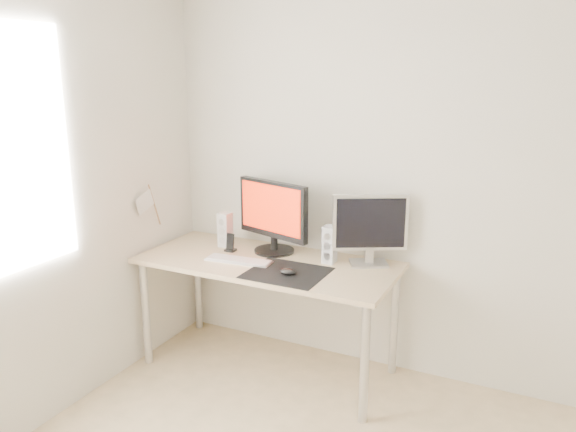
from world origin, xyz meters
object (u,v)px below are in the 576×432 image
(speaker_right, at_px, (330,245))
(speaker_left, at_px, (225,230))
(main_monitor, at_px, (273,214))
(phone_dock, at_px, (230,246))
(mouse, at_px, (288,272))
(desk, at_px, (267,272))
(keyboard, at_px, (239,260))
(second_monitor, at_px, (370,226))

(speaker_right, bearing_deg, speaker_left, 179.97)
(main_monitor, xyz_separation_m, phone_dock, (-0.26, -0.10, -0.22))
(mouse, height_order, speaker_right, speaker_right)
(main_monitor, height_order, speaker_right, main_monitor)
(mouse, bearing_deg, desk, 142.15)
(speaker_left, distance_m, keyboard, 0.35)
(speaker_right, relative_size, phone_dock, 1.94)
(speaker_left, bearing_deg, keyboard, -43.66)
(keyboard, distance_m, phone_dock, 0.22)
(desk, distance_m, speaker_left, 0.45)
(second_monitor, height_order, keyboard, second_monitor)
(speaker_left, height_order, keyboard, speaker_left)
(main_monitor, bearing_deg, keyboard, -112.71)
(desk, xyz_separation_m, main_monitor, (-0.04, 0.16, 0.33))
(desk, relative_size, second_monitor, 3.68)
(second_monitor, bearing_deg, desk, -160.76)
(mouse, relative_size, second_monitor, 0.24)
(main_monitor, distance_m, speaker_left, 0.37)
(second_monitor, relative_size, keyboard, 1.01)
(main_monitor, relative_size, second_monitor, 1.24)
(speaker_right, bearing_deg, keyboard, -155.98)
(desk, height_order, keyboard, keyboard)
(main_monitor, height_order, speaker_left, main_monitor)
(main_monitor, relative_size, keyboard, 1.26)
(main_monitor, distance_m, phone_dock, 0.36)
(keyboard, bearing_deg, desk, 31.13)
(mouse, xyz_separation_m, speaker_left, (-0.61, 0.31, 0.09))
(second_monitor, relative_size, phone_dock, 3.67)
(second_monitor, height_order, speaker_right, second_monitor)
(keyboard, bearing_deg, second_monitor, 21.86)
(speaker_left, xyz_separation_m, keyboard, (0.24, -0.23, -0.11))
(keyboard, height_order, phone_dock, phone_dock)
(mouse, distance_m, phone_dock, 0.58)
(main_monitor, xyz_separation_m, speaker_right, (0.40, -0.03, -0.14))
(speaker_left, distance_m, phone_dock, 0.14)
(speaker_left, xyz_separation_m, phone_dock, (0.08, -0.07, -0.08))
(second_monitor, height_order, phone_dock, second_monitor)
(speaker_left, distance_m, speaker_right, 0.75)
(speaker_right, bearing_deg, desk, -159.24)
(speaker_right, bearing_deg, mouse, -113.02)
(speaker_left, relative_size, phone_dock, 1.94)
(speaker_left, bearing_deg, main_monitor, 4.68)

